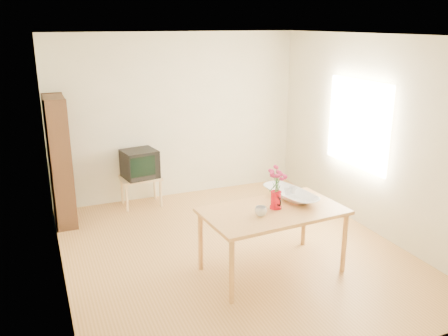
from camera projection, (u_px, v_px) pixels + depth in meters
name	position (u px, v px, depth m)	size (l,w,h in m)	color
room	(236.00, 150.00, 5.54)	(4.50, 4.50, 4.50)	#B57E40
table	(273.00, 216.00, 5.26)	(1.61, 1.00, 0.75)	#CD8A46
tv_stand	(141.00, 182.00, 7.28)	(0.60, 0.45, 0.46)	#E4BE80
bookshelf	(60.00, 165.00, 6.54)	(0.28, 0.70, 1.80)	#341E11
pitcher	(276.00, 200.00, 5.25)	(0.13, 0.21, 0.20)	red
flowers	(277.00, 178.00, 5.18)	(0.23, 0.23, 0.32)	#E63679
mug	(261.00, 211.00, 5.06)	(0.13, 0.13, 0.10)	white
bowl	(291.00, 178.00, 5.51)	(0.53, 0.53, 0.50)	white
teacup_a	(288.00, 182.00, 5.51)	(0.07, 0.07, 0.06)	white
teacup_b	(293.00, 181.00, 5.56)	(0.07, 0.07, 0.07)	white
television	(139.00, 163.00, 7.21)	(0.55, 0.52, 0.42)	black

